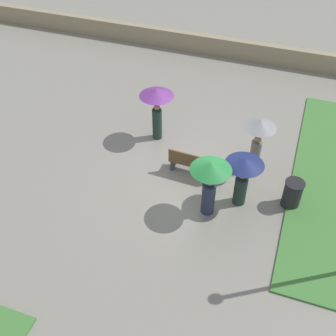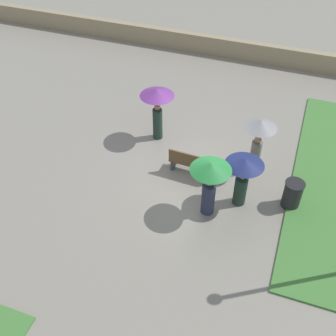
{
  "view_description": "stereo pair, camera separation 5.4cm",
  "coord_description": "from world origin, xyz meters",
  "px_view_note": "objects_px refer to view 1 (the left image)",
  "views": [
    {
      "loc": [
        -2.53,
        9.72,
        9.44
      ],
      "look_at": [
        0.54,
        0.98,
        1.0
      ],
      "focal_mm": 45.0,
      "sensor_mm": 36.0,
      "label": 1
    },
    {
      "loc": [
        -2.58,
        9.7,
        9.44
      ],
      "look_at": [
        0.54,
        0.98,
        1.0
      ],
      "focal_mm": 45.0,
      "sensor_mm": 36.0,
      "label": 2
    }
  ],
  "objects_px": {
    "park_bench": "(195,164)",
    "crowd_person_grey": "(259,135)",
    "crowd_person_purple": "(157,102)",
    "crowd_person_green": "(210,178)",
    "crowd_person_navy": "(243,172)",
    "trash_bin": "(292,194)"
  },
  "relations": [
    {
      "from": "trash_bin",
      "to": "crowd_person_purple",
      "type": "xyz_separation_m",
      "value": [
        4.95,
        -1.77,
        1.03
      ]
    },
    {
      "from": "crowd_person_purple",
      "to": "crowd_person_green",
      "type": "bearing_deg",
      "value": 145.2
    },
    {
      "from": "crowd_person_purple",
      "to": "crowd_person_green",
      "type": "xyz_separation_m",
      "value": [
        -2.65,
        2.85,
        -0.13
      ]
    },
    {
      "from": "crowd_person_navy",
      "to": "crowd_person_purple",
      "type": "height_order",
      "value": "crowd_person_purple"
    },
    {
      "from": "crowd_person_navy",
      "to": "crowd_person_purple",
      "type": "bearing_deg",
      "value": -75.73
    },
    {
      "from": "trash_bin",
      "to": "crowd_person_purple",
      "type": "height_order",
      "value": "crowd_person_purple"
    },
    {
      "from": "crowd_person_purple",
      "to": "crowd_person_grey",
      "type": "bearing_deg",
      "value": -177.13
    },
    {
      "from": "crowd_person_grey",
      "to": "trash_bin",
      "type": "bearing_deg",
      "value": -27.02
    },
    {
      "from": "crowd_person_grey",
      "to": "crowd_person_green",
      "type": "distance_m",
      "value": 2.44
    },
    {
      "from": "park_bench",
      "to": "trash_bin",
      "type": "distance_m",
      "value": 3.14
    },
    {
      "from": "crowd_person_navy",
      "to": "crowd_person_green",
      "type": "height_order",
      "value": "crowd_person_green"
    },
    {
      "from": "trash_bin",
      "to": "crowd_person_purple",
      "type": "bearing_deg",
      "value": -19.73
    },
    {
      "from": "park_bench",
      "to": "crowd_person_grey",
      "type": "height_order",
      "value": "crowd_person_grey"
    },
    {
      "from": "trash_bin",
      "to": "crowd_person_navy",
      "type": "relative_size",
      "value": 0.53
    },
    {
      "from": "park_bench",
      "to": "crowd_person_green",
      "type": "bearing_deg",
      "value": 123.02
    },
    {
      "from": "crowd_person_navy",
      "to": "crowd_person_green",
      "type": "distance_m",
      "value": 1.06
    },
    {
      "from": "trash_bin",
      "to": "crowd_person_grey",
      "type": "height_order",
      "value": "crowd_person_grey"
    },
    {
      "from": "park_bench",
      "to": "crowd_person_purple",
      "type": "bearing_deg",
      "value": -36.0
    },
    {
      "from": "crowd_person_grey",
      "to": "crowd_person_purple",
      "type": "distance_m",
      "value": 3.63
    },
    {
      "from": "trash_bin",
      "to": "crowd_person_green",
      "type": "bearing_deg",
      "value": 25.21
    },
    {
      "from": "park_bench",
      "to": "crowd_person_navy",
      "type": "xyz_separation_m",
      "value": [
        -1.63,
        0.73,
        0.76
      ]
    },
    {
      "from": "trash_bin",
      "to": "crowd_person_green",
      "type": "xyz_separation_m",
      "value": [
        2.29,
        1.08,
        0.91
      ]
    }
  ]
}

